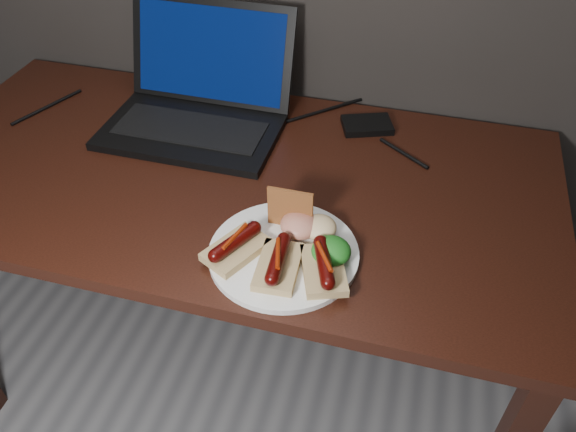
# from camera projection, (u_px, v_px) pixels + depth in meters

# --- Properties ---
(desk) EXTENTS (1.40, 0.70, 0.75)m
(desk) POSITION_uv_depth(u_px,v_px,m) (228.00, 204.00, 1.25)
(desk) COLOR black
(desk) RESTS_ON ground
(laptop) EXTENTS (0.40, 0.33, 0.25)m
(laptop) POSITION_uv_depth(u_px,v_px,m) (198.00, 101.00, 1.31)
(laptop) COLOR black
(laptop) RESTS_ON desk
(hard_drive) EXTENTS (0.13, 0.11, 0.02)m
(hard_drive) POSITION_uv_depth(u_px,v_px,m) (367.00, 125.00, 1.32)
(hard_drive) COLOR black
(hard_drive) RESTS_ON desk
(desk_cables) EXTENTS (0.97, 0.36, 0.01)m
(desk_cables) POSITION_uv_depth(u_px,v_px,m) (234.00, 125.00, 1.33)
(desk_cables) COLOR black
(desk_cables) RESTS_ON desk
(plate) EXTENTS (0.33, 0.33, 0.01)m
(plate) POSITION_uv_depth(u_px,v_px,m) (284.00, 253.00, 1.01)
(plate) COLOR white
(plate) RESTS_ON desk
(bread_sausage_left) EXTENTS (0.11, 0.13, 0.04)m
(bread_sausage_left) POSITION_uv_depth(u_px,v_px,m) (236.00, 246.00, 0.99)
(bread_sausage_left) COLOR #D1BC7A
(bread_sausage_left) RESTS_ON plate
(bread_sausage_center) EXTENTS (0.08, 0.12, 0.04)m
(bread_sausage_center) POSITION_uv_depth(u_px,v_px,m) (278.00, 263.00, 0.96)
(bread_sausage_center) COLOR #D1BC7A
(bread_sausage_center) RESTS_ON plate
(bread_sausage_right) EXTENTS (0.11, 0.13, 0.04)m
(bread_sausage_right) POSITION_uv_depth(u_px,v_px,m) (324.00, 266.00, 0.95)
(bread_sausage_right) COLOR #D1BC7A
(bread_sausage_right) RESTS_ON plate
(crispbread) EXTENTS (0.09, 0.01, 0.08)m
(crispbread) POSITION_uv_depth(u_px,v_px,m) (290.00, 209.00, 1.02)
(crispbread) COLOR #AD632F
(crispbread) RESTS_ON plate
(salad_greens) EXTENTS (0.07, 0.07, 0.04)m
(salad_greens) POSITION_uv_depth(u_px,v_px,m) (331.00, 251.00, 0.98)
(salad_greens) COLOR #136119
(salad_greens) RESTS_ON plate
(salsa_mound) EXTENTS (0.07, 0.07, 0.04)m
(salsa_mound) POSITION_uv_depth(u_px,v_px,m) (300.00, 225.00, 1.03)
(salsa_mound) COLOR #A91018
(salsa_mound) RESTS_ON plate
(coleslaw_mound) EXTENTS (0.06, 0.06, 0.04)m
(coleslaw_mound) POSITION_uv_depth(u_px,v_px,m) (319.00, 227.00, 1.02)
(coleslaw_mound) COLOR beige
(coleslaw_mound) RESTS_ON plate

